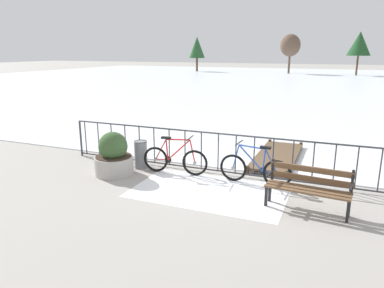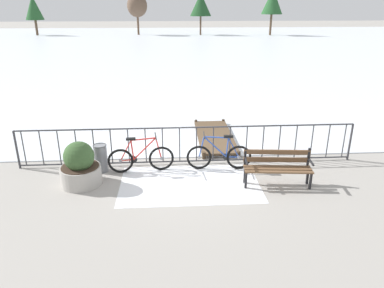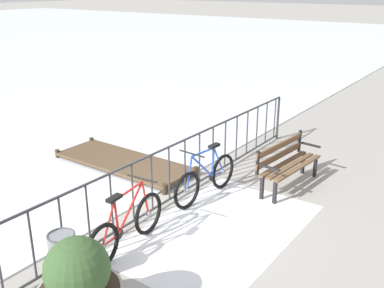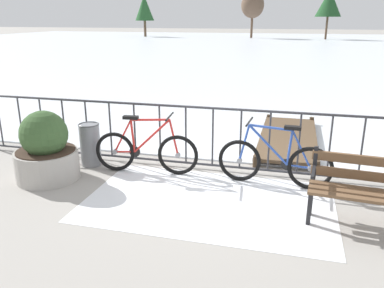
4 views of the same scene
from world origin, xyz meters
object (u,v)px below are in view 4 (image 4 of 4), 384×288
object	(u,v)px
park_bench	(379,187)
bicycle_near_railing	(146,151)
bicycle_second	(274,162)
trash_bin	(90,144)
planter_with_shrub	(46,151)

from	to	relation	value
park_bench	bicycle_near_railing	bearing A→B (deg)	164.31
bicycle_near_railing	bicycle_second	world-z (taller)	same
bicycle_near_railing	park_bench	world-z (taller)	bicycle_near_railing
park_bench	trash_bin	bearing A→B (deg)	166.82
bicycle_second	park_bench	size ratio (longest dim) A/B	1.04
trash_bin	bicycle_near_railing	bearing A→B (deg)	-4.93
bicycle_near_railing	trash_bin	xyz separation A→B (m)	(-1.04, 0.09, 0.00)
bicycle_second	park_bench	bearing A→B (deg)	-36.72
bicycle_near_railing	bicycle_second	size ratio (longest dim) A/B	1.00
park_bench	planter_with_shrub	size ratio (longest dim) A/B	1.50
bicycle_second	planter_with_shrub	xyz separation A→B (m)	(-3.45, -0.65, 0.10)
bicycle_second	trash_bin	size ratio (longest dim) A/B	2.34
bicycle_near_railing	planter_with_shrub	size ratio (longest dim) A/B	1.56
trash_bin	bicycle_second	bearing A→B (deg)	-1.33
park_bench	trash_bin	world-z (taller)	park_bench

